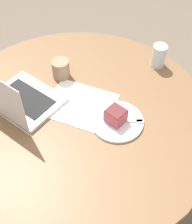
{
  "coord_description": "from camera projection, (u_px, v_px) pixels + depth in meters",
  "views": [
    {
      "loc": [
        0.72,
        -0.53,
        1.77
      ],
      "look_at": [
        0.08,
        0.05,
        0.76
      ],
      "focal_mm": 50.0,
      "sensor_mm": 36.0,
      "label": 1
    }
  ],
  "objects": [
    {
      "name": "plate",
      "position": [
        117.0,
        121.0,
        1.34
      ],
      "size": [
        0.23,
        0.23,
        0.01
      ],
      "color": "silver",
      "rests_on": "dining_table"
    },
    {
      "name": "dining_table",
      "position": [
        77.0,
        134.0,
        1.49
      ],
      "size": [
        1.22,
        1.22,
        0.72
      ],
      "color": "brown",
      "rests_on": "ground_plane"
    },
    {
      "name": "coffee_glass",
      "position": [
        61.0,
        69.0,
        1.5
      ],
      "size": [
        0.08,
        0.08,
        0.09
      ],
      "color": "#997556",
      "rests_on": "dining_table"
    },
    {
      "name": "fork",
      "position": [
        127.0,
        121.0,
        1.33
      ],
      "size": [
        0.13,
        0.14,
        0.0
      ],
      "rotation": [
        0.0,
        0.0,
        7.15
      ],
      "color": "silver",
      "rests_on": "plate"
    },
    {
      "name": "laptop",
      "position": [
        19.0,
        99.0,
        1.37
      ],
      "size": [
        0.34,
        0.3,
        0.26
      ],
      "rotation": [
        0.0,
        0.0,
        6.47
      ],
      "color": "silver",
      "rests_on": "dining_table"
    },
    {
      "name": "paper_document",
      "position": [
        80.0,
        105.0,
        1.41
      ],
      "size": [
        0.38,
        0.35,
        0.0
      ],
      "rotation": [
        0.0,
        0.0,
        0.45
      ],
      "color": "white",
      "rests_on": "dining_table"
    },
    {
      "name": "cake_slice",
      "position": [
        116.0,
        116.0,
        1.31
      ],
      "size": [
        0.08,
        0.08,
        0.07
      ],
      "rotation": [
        0.0,
        0.0,
        4.81
      ],
      "color": "#B74C51",
      "rests_on": "plate"
    },
    {
      "name": "water_glass",
      "position": [
        159.0,
        56.0,
        1.54
      ],
      "size": [
        0.07,
        0.07,
        0.12
      ],
      "color": "silver",
      "rests_on": "dining_table"
    },
    {
      "name": "ground_plane",
      "position": [
        81.0,
        189.0,
        1.92
      ],
      "size": [
        12.0,
        12.0,
        0.0
      ],
      "primitive_type": "plane",
      "color": "#6B5B4C"
    }
  ]
}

